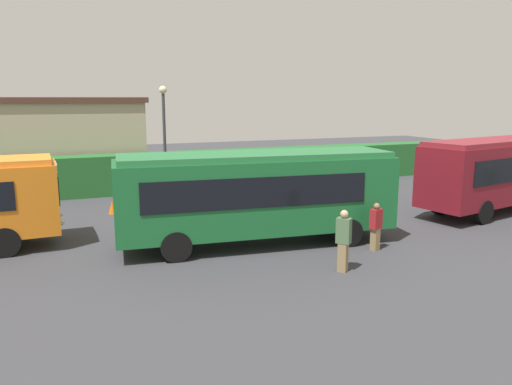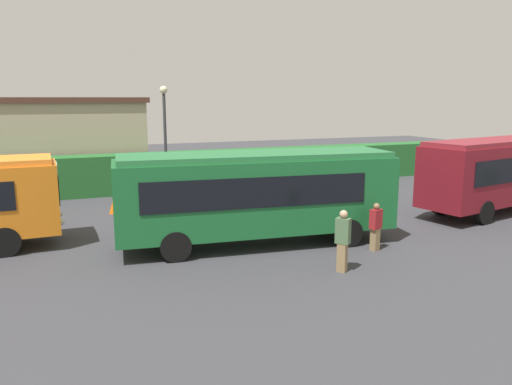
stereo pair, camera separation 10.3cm
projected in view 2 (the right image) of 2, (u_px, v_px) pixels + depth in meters
The scene contains 10 objects.
ground_plane at pixel (239, 233), 19.07m from camera, with size 77.96×77.96×0.00m, color #38383D.
bus_green at pixel (257, 192), 17.35m from camera, with size 9.98×3.52×3.28m.
bus_maroon at pixel (503, 170), 22.53m from camera, with size 9.59×4.11×3.34m.
person_left at pixel (12, 202), 20.15m from camera, with size 0.43×0.55×1.85m.
person_center at pixel (343, 239), 14.70m from camera, with size 0.46×0.49×1.89m.
person_right at pixel (376, 226), 16.80m from camera, with size 0.46×0.37×1.65m.
hedge_row at pixel (179, 171), 28.09m from camera, with size 50.98×1.63×2.13m, color #236129.
depot_building at pixel (63, 140), 30.04m from camera, with size 9.32×7.69×5.18m.
traffic_cone at pixel (113, 207), 22.33m from camera, with size 0.36×0.36×0.60m, color orange.
lamppost at pixel (165, 133), 22.98m from camera, with size 0.36×0.36×5.68m.
Camera 2 is at (-6.20, -17.37, 5.13)m, focal length 34.75 mm.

